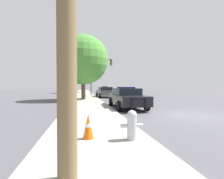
{
  "coord_description": "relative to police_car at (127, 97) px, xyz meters",
  "views": [
    {
      "loc": [
        -5.48,
        -8.38,
        1.55
      ],
      "look_at": [
        -0.9,
        18.32,
        0.98
      ],
      "focal_mm": 28.0,
      "sensor_mm": 36.0,
      "label": 1
    }
  ],
  "objects": [
    {
      "name": "sidewalk_left",
      "position": [
        -2.71,
        -3.54,
        -0.67
      ],
      "size": [
        3.0,
        110.0,
        0.13
      ],
      "color": "#99968C",
      "rests_on": "ground_plane"
    },
    {
      "name": "traffic_cone",
      "position": [
        -2.93,
        -7.21,
        -0.28
      ],
      "size": [
        0.3,
        0.3,
        0.65
      ],
      "color": "orange",
      "rests_on": "sidewalk_left"
    },
    {
      "name": "fire_hydrant",
      "position": [
        -1.8,
        -7.5,
        -0.2
      ],
      "size": [
        0.6,
        0.26,
        0.78
      ],
      "color": "#B7BCC1",
      "rests_on": "sidewalk_left"
    },
    {
      "name": "traffic_light",
      "position": [
        -0.52,
        14.79,
        3.32
      ],
      "size": [
        3.32,
        0.35,
        5.65
      ],
      "color": "#424247",
      "rests_on": "sidewalk_left"
    },
    {
      "name": "ground_plane",
      "position": [
        2.39,
        -3.54,
        -0.74
      ],
      "size": [
        110.0,
        110.0,
        0.0
      ],
      "primitive_type": "plane",
      "color": "#4F4F54"
    },
    {
      "name": "police_car",
      "position": [
        0.0,
        0.0,
        0.0
      ],
      "size": [
        2.01,
        5.19,
        1.47
      ],
      "rotation": [
        0.0,
        0.0,
        3.14
      ],
      "color": "black",
      "rests_on": "ground_plane"
    },
    {
      "name": "car_background_distant",
      "position": [
        3.76,
        42.03,
        0.03
      ],
      "size": [
        2.11,
        4.42,
        1.41
      ],
      "rotation": [
        0.0,
        0.0,
        0.06
      ],
      "color": "#474C51",
      "rests_on": "ground_plane"
    },
    {
      "name": "tree_sidewalk_near",
      "position": [
        -2.96,
        7.03,
        3.59
      ],
      "size": [
        5.33,
        5.33,
        6.88
      ],
      "color": "brown",
      "rests_on": "sidewalk_left"
    },
    {
      "name": "tree_sidewalk_far",
      "position": [
        -2.69,
        25.99,
        4.37
      ],
      "size": [
        4.98,
        4.98,
        7.49
      ],
      "color": "brown",
      "rests_on": "sidewalk_left"
    },
    {
      "name": "car_background_midblock",
      "position": [
        -0.06,
        11.4,
        0.0
      ],
      "size": [
        2.2,
        4.46,
        1.39
      ],
      "rotation": [
        0.0,
        0.0,
        0.06
      ],
      "color": "#474C51",
      "rests_on": "ground_plane"
    }
  ]
}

